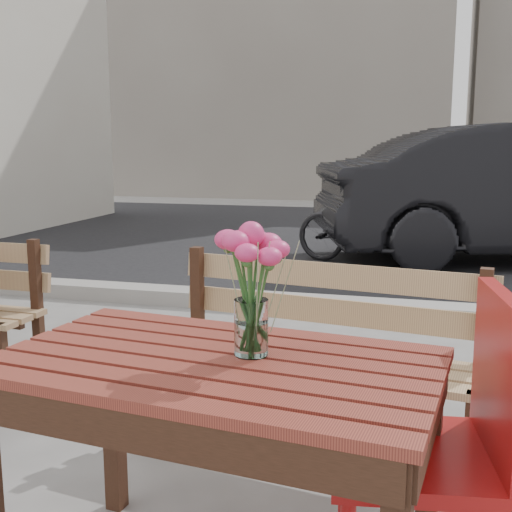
{
  "coord_description": "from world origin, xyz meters",
  "views": [
    {
      "loc": [
        0.58,
        -1.75,
        1.3
      ],
      "look_at": [
        0.14,
        -0.08,
        0.99
      ],
      "focal_mm": 45.0,
      "sensor_mm": 36.0,
      "label": 1
    }
  ],
  "objects_px": {
    "main_vase": "(251,273)",
    "main_table": "(216,400)",
    "bicycle": "(368,226)",
    "red_chair": "(450,435)"
  },
  "relations": [
    {
      "from": "red_chair",
      "to": "bicycle",
      "type": "distance_m",
      "value": 5.2
    },
    {
      "from": "main_table",
      "to": "main_vase",
      "type": "relative_size",
      "value": 3.43
    },
    {
      "from": "red_chair",
      "to": "bicycle",
      "type": "relative_size",
      "value": 0.57
    },
    {
      "from": "red_chair",
      "to": "bicycle",
      "type": "height_order",
      "value": "red_chair"
    },
    {
      "from": "main_vase",
      "to": "bicycle",
      "type": "relative_size",
      "value": 0.23
    },
    {
      "from": "main_vase",
      "to": "main_table",
      "type": "bearing_deg",
      "value": -148.15
    },
    {
      "from": "main_table",
      "to": "main_vase",
      "type": "xyz_separation_m",
      "value": [
        0.09,
        0.05,
        0.35
      ]
    },
    {
      "from": "red_chair",
      "to": "bicycle",
      "type": "xyz_separation_m",
      "value": [
        -0.67,
        5.15,
        -0.11
      ]
    },
    {
      "from": "main_table",
      "to": "bicycle",
      "type": "bearing_deg",
      "value": 97.44
    },
    {
      "from": "red_chair",
      "to": "bicycle",
      "type": "bearing_deg",
      "value": 179.43
    }
  ]
}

